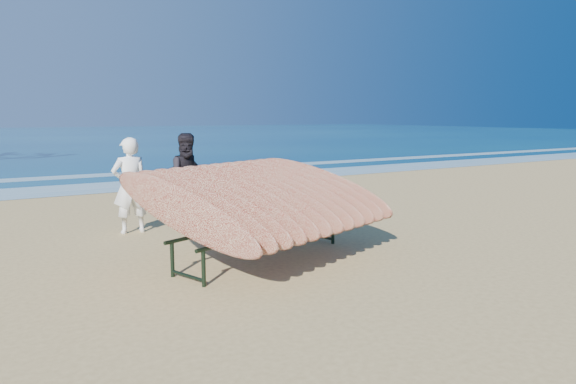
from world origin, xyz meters
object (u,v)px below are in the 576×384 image
Objects in this scene: surfboard_rack at (262,198)px; person_dark_a at (189,178)px; person_dark_b at (186,178)px; person_white at (130,186)px.

person_dark_a is (0.02, 3.30, -0.04)m from surfboard_rack.
person_dark_b is (0.32, 4.36, -0.17)m from surfboard_rack.
person_white reaches higher than surfboard_rack.
person_dark_a reaches higher than surfboard_rack.
person_white is 2.22m from person_dark_b.
person_white is (-1.31, 2.85, -0.06)m from surfboard_rack.
person_dark_a is 1.17× the size of person_dark_b.
person_dark_b is at bearing -135.82° from person_white.
person_dark_a is at bearing 69.80° from surfboard_rack.
surfboard_rack is 2.21× the size of person_white.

